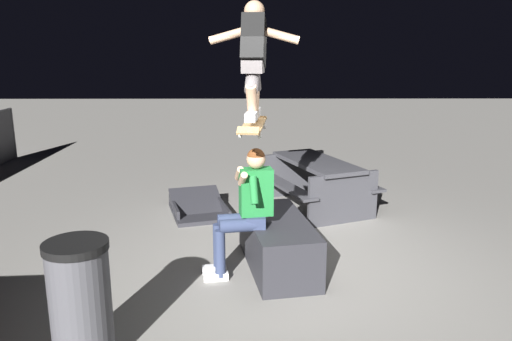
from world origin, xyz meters
The scene contains 8 objects.
ground_plane centered at (0.00, 0.00, 0.00)m, with size 40.00×40.00×0.00m, color gray.
ledge_box_main centered at (0.19, 0.17, 0.28)m, with size 1.50×0.64×0.55m, color #28282D.
person_sitting_on_ledge centered at (-0.01, 0.52, 0.79)m, with size 0.60×0.78×1.39m.
skateboard centered at (-0.14, 0.44, 1.65)m, with size 1.04×0.31×0.13m.
skater_airborne centered at (-0.08, 0.44, 2.33)m, with size 0.63×0.89×1.12m.
kicker_ramp centered at (2.02, 1.25, 0.06)m, with size 1.21×1.02×0.38m.
picnic_table_back centered at (2.32, -0.53, 0.50)m, with size 2.08×1.88×0.75m.
trash_bin centered at (-1.56, 1.76, 0.50)m, with size 0.48×0.48×1.00m.
Camera 1 is at (-4.98, 0.46, 2.37)m, focal length 34.67 mm.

